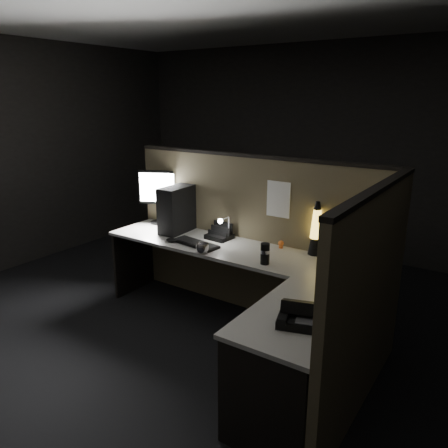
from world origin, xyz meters
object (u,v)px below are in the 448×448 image
Objects in this scene: lava_lamp at (316,233)px; pc_tower at (178,209)px; monitor at (159,192)px; desk_phone at (299,315)px; keyboard at (196,244)px.

pc_tower is at bearing -174.32° from lava_lamp.
desk_phone is at bearing -52.22° from monitor.
keyboard is at bearing -49.56° from monitor.
lava_lamp is at bearing 91.15° from desk_phone.
desk_phone is at bearing -32.39° from pc_tower.
pc_tower reaches higher than keyboard.
keyboard is 1.59m from desk_phone.
keyboard is (0.77, -0.36, -0.33)m from monitor.
monitor is 2.46m from desk_phone.
keyboard is at bearing -33.58° from pc_tower.
monitor is 0.91m from keyboard.
monitor is at bearing 162.27° from keyboard.
monitor reaches higher than keyboard.
pc_tower is 0.99× the size of lava_lamp.
pc_tower is at bearing 156.64° from keyboard.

